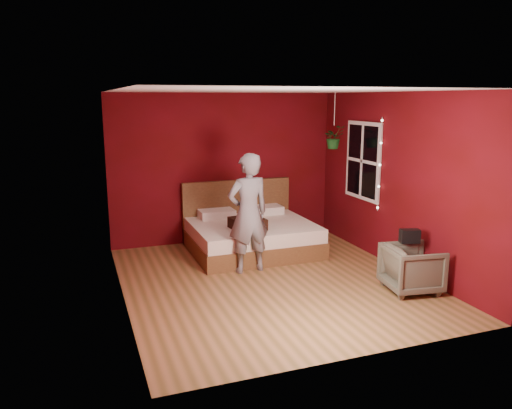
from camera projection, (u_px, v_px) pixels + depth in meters
name	position (u px, v px, depth m)	size (l,w,h in m)	color
floor	(271.00, 281.00, 6.98)	(4.50, 4.50, 0.00)	#9B673E
room_walls	(272.00, 162.00, 6.63)	(4.04, 4.54, 2.62)	#5F0A14
window	(363.00, 161.00, 8.16)	(0.05, 0.97, 1.27)	white
fairy_lights	(380.00, 165.00, 7.67)	(0.04, 0.04, 1.45)	silver
bed	(250.00, 234.00, 8.32)	(1.97, 1.68, 1.09)	brown
person	(248.00, 213.00, 7.20)	(0.64, 0.42, 1.75)	gray
armchair	(412.00, 269.00, 6.56)	(0.66, 0.68, 0.62)	#5C5C48
handbag	(410.00, 236.00, 6.62)	(0.26, 0.13, 0.18)	black
throw_pillow	(247.00, 223.00, 7.82)	(0.48, 0.48, 0.17)	black
hanging_plant	(334.00, 137.00, 8.24)	(0.38, 0.34, 0.92)	silver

